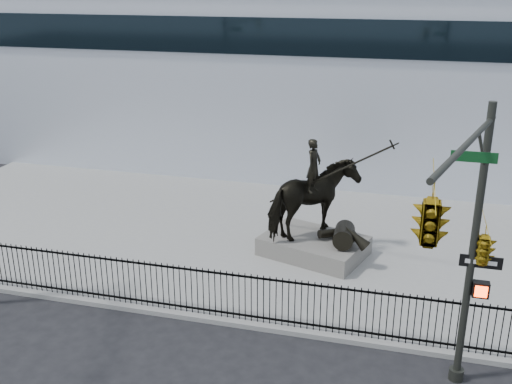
# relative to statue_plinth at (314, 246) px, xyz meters

# --- Properties ---
(ground) EXTENTS (120.00, 120.00, 0.00)m
(ground) POSITION_rel_statue_plinth_xyz_m (-2.41, -6.04, -0.47)
(ground) COLOR black
(ground) RESTS_ON ground
(plaza) EXTENTS (30.00, 12.00, 0.15)m
(plaza) POSITION_rel_statue_plinth_xyz_m (-2.41, 0.96, -0.40)
(plaza) COLOR gray
(plaza) RESTS_ON ground
(building) EXTENTS (44.00, 14.00, 9.00)m
(building) POSITION_rel_statue_plinth_xyz_m (-2.41, 13.96, 4.03)
(building) COLOR silver
(building) RESTS_ON ground
(picket_fence) EXTENTS (22.10, 0.10, 1.50)m
(picket_fence) POSITION_rel_statue_plinth_xyz_m (-2.41, -4.79, 0.43)
(picket_fence) COLOR black
(picket_fence) RESTS_ON plaza
(statue_plinth) EXTENTS (4.00, 3.29, 0.65)m
(statue_plinth) POSITION_rel_statue_plinth_xyz_m (0.00, 0.00, 0.00)
(statue_plinth) COLOR #605D58
(statue_plinth) RESTS_ON plaza
(equestrian_statue) EXTENTS (4.24, 3.30, 3.75)m
(equestrian_statue) POSITION_rel_statue_plinth_xyz_m (0.06, -0.02, 1.68)
(equestrian_statue) COLOR black
(equestrian_statue) RESTS_ON statue_plinth
(traffic_signal_right) EXTENTS (2.17, 6.86, 7.00)m
(traffic_signal_right) POSITION_rel_statue_plinth_xyz_m (4.06, -8.05, 4.38)
(traffic_signal_right) COLOR #262923
(traffic_signal_right) RESTS_ON ground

